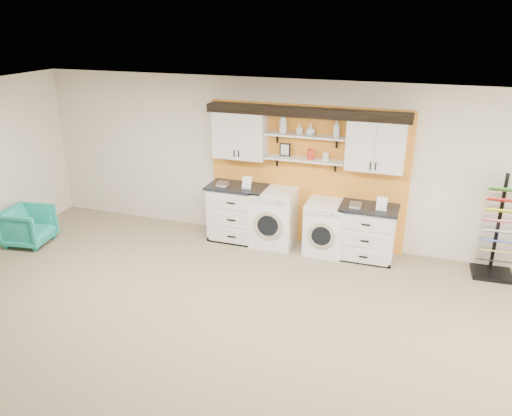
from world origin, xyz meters
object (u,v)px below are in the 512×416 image
at_px(base_cabinet_left, 238,213).
at_px(dryer, 326,227).
at_px(sample_rack, 497,244).
at_px(armchair, 29,226).
at_px(base_cabinet_right, 367,232).
at_px(washer, 274,217).

distance_m(base_cabinet_left, dryer, 1.57).
height_order(dryer, sample_rack, sample_rack).
relative_size(base_cabinet_left, armchair, 1.42).
bearing_deg(base_cabinet_left, base_cabinet_right, 0.00).
xyz_separation_m(sample_rack, armchair, (-7.55, -1.41, -0.18)).
bearing_deg(base_cabinet_left, dryer, -0.12).
xyz_separation_m(dryer, armchair, (-4.94, -1.38, -0.11)).
bearing_deg(sample_rack, dryer, 178.52).
xyz_separation_m(base_cabinet_right, armchair, (-5.63, -1.38, -0.12)).
relative_size(base_cabinet_right, dryer, 1.04).
relative_size(washer, sample_rack, 0.63).
distance_m(washer, dryer, 0.91).
xyz_separation_m(base_cabinet_left, sample_rack, (4.18, 0.03, 0.01)).
relative_size(base_cabinet_left, sample_rack, 0.64).
relative_size(base_cabinet_right, washer, 0.92).
height_order(base_cabinet_right, armchair, base_cabinet_right).
distance_m(base_cabinet_right, armchair, 5.80).
distance_m(base_cabinet_left, washer, 0.67).
xyz_separation_m(washer, dryer, (0.90, -0.00, -0.06)).
bearing_deg(armchair, base_cabinet_right, -84.84).
bearing_deg(sample_rack, washer, 178.31).
bearing_deg(armchair, dryer, -83.05).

